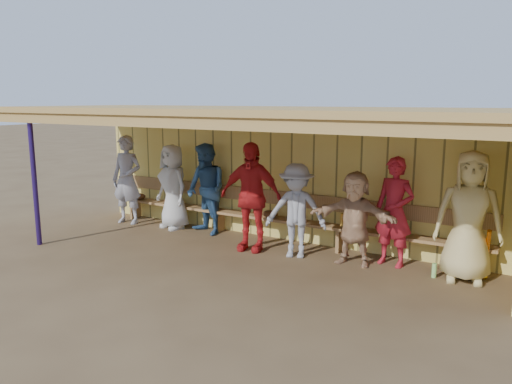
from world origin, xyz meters
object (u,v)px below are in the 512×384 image
player_e (296,211)px  player_h (469,217)px  player_g (394,212)px  player_a (127,180)px  bench (277,213)px  player_d (251,197)px  player_c (206,189)px  player_b (173,187)px  player_f (354,218)px

player_e → player_h: (2.64, 0.27, 0.17)m
player_g → player_h: player_h is taller
player_a → bench: bearing=-2.1°
player_a → player_e: (4.15, -0.24, -0.15)m
player_d → player_g: (2.39, 0.46, -0.08)m
player_d → player_e: (0.86, 0.05, -0.16)m
player_c → player_g: bearing=20.1°
player_a → player_h: size_ratio=0.98×
player_d → player_h: size_ratio=0.99×
player_a → bench: 3.45m
player_g → player_h: size_ratio=0.91×
player_c → player_g: (3.70, 0.00, -0.02)m
player_e → player_a: bearing=159.8°
player_a → player_h: bearing=-9.7°
bench → player_h: bearing=-7.4°
player_e → bench: size_ratio=0.21×
player_b → player_g: player_g is taller
player_e → player_f: 0.98m
player_e → bench: (-0.75, 0.71, -0.27)m
player_c → player_h: player_h is taller
player_a → player_b: bearing=-1.6°
player_d → player_e: size_ratio=1.20×
player_d → bench: player_d is taller
player_c → player_e: player_c is taller
player_h → bench: 3.45m
player_b → player_g: 4.55m
player_a → player_g: bearing=-8.3°
player_a → bench: size_ratio=0.25×
player_c → player_d: 1.39m
player_h → player_d: bearing=174.3°
player_a → player_h: player_h is taller
player_d → player_h: (3.50, 0.32, 0.01)m
player_c → bench: player_c is taller
bench → player_e: bearing=-43.5°
player_e → player_b: bearing=155.4°
player_d → player_g: bearing=2.7°
player_d → player_c: bearing=152.3°
player_c → bench: (1.42, 0.31, -0.37)m
player_c → player_e: bearing=9.4°
player_a → player_e: player_a is taller
player_f → player_e: bearing=-175.1°
player_a → player_d: 3.30m
player_c → bench: 1.50m
player_g → player_e: bearing=-155.1°
player_b → player_d: (2.16, -0.46, 0.09)m
player_b → player_e: (3.02, -0.41, -0.07)m
player_b → player_g: size_ratio=0.99×
player_b → player_d: bearing=3.5°
player_a → player_f: (5.12, -0.11, -0.18)m
player_c → player_e: size_ratio=1.13×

